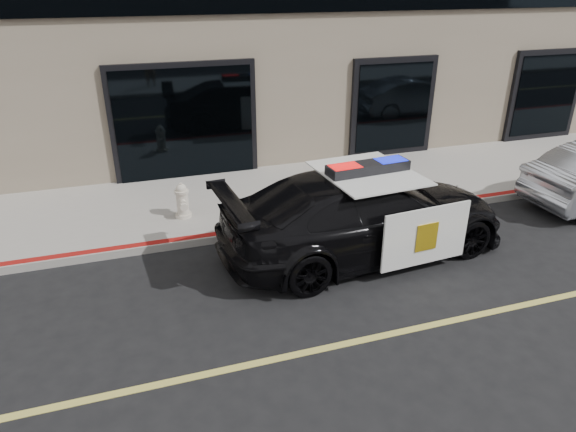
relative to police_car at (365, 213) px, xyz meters
name	(u,v)px	position (x,y,z in m)	size (l,w,h in m)	color
ground	(335,346)	(-1.52, -2.33, -0.78)	(120.00, 120.00, 0.00)	black
sidewalk_n	(245,199)	(-1.52, 2.92, -0.70)	(60.00, 3.50, 0.15)	gray
police_car	(365,213)	(0.00, 0.00, 0.00)	(2.99, 5.64, 1.74)	black
fire_hydrant	(182,201)	(-2.98, 2.22, -0.28)	(0.33, 0.46, 0.73)	beige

